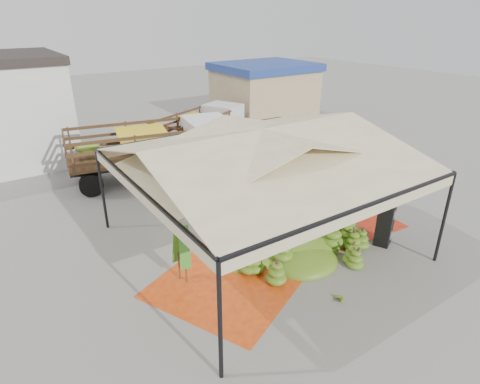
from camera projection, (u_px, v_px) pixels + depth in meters
ground at (260, 243)px, 13.80m from camera, size 90.00×90.00×0.00m
canopy_tent at (262, 151)px, 12.44m from camera, size 8.10×8.10×4.00m
building_tan at (264, 93)px, 27.87m from camera, size 6.30×5.30×4.10m
tarp_left at (228, 281)px, 11.81m from camera, size 5.16×5.07×0.01m
tarp_right at (327, 216)px, 15.60m from camera, size 4.47×4.66×0.01m
banana_heap at (292, 225)px, 13.60m from camera, size 7.18×6.48×1.28m
hand_yellow_a at (329, 256)px, 12.85m from camera, size 0.46×0.39×0.20m
hand_yellow_b at (245, 273)px, 12.02m from camera, size 0.46×0.38×0.20m
hand_red_a at (364, 232)px, 14.26m from camera, size 0.44×0.38×0.17m
hand_red_b at (335, 237)px, 13.94m from camera, size 0.56×0.55×0.20m
hand_green at (337, 299)px, 10.94m from camera, size 0.54×0.48×0.21m
hanging_bunches at (295, 150)px, 14.70m from camera, size 1.74×0.24×0.20m
speaker_stack at (385, 224)px, 13.42m from camera, size 0.71×0.68×1.54m
banana_leaves at (187, 278)px, 11.95m from camera, size 0.96×1.36×3.70m
vendor at (173, 181)px, 16.42m from camera, size 0.73×0.54×1.82m
truck_left at (159, 144)px, 18.76m from camera, size 7.80×3.87×2.56m
truck_right at (204, 125)px, 22.99m from camera, size 6.54×4.51×2.14m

